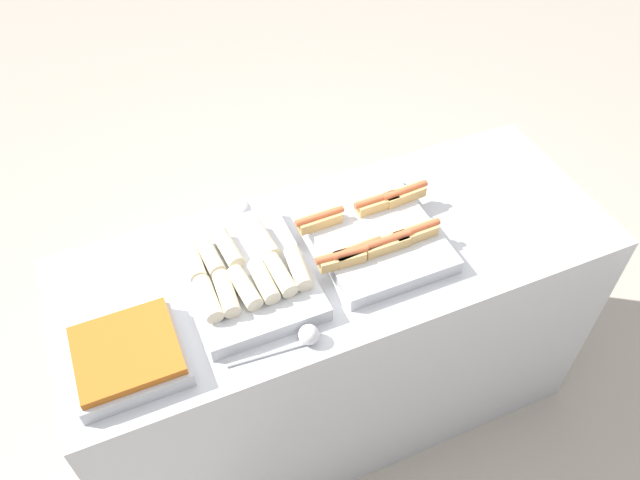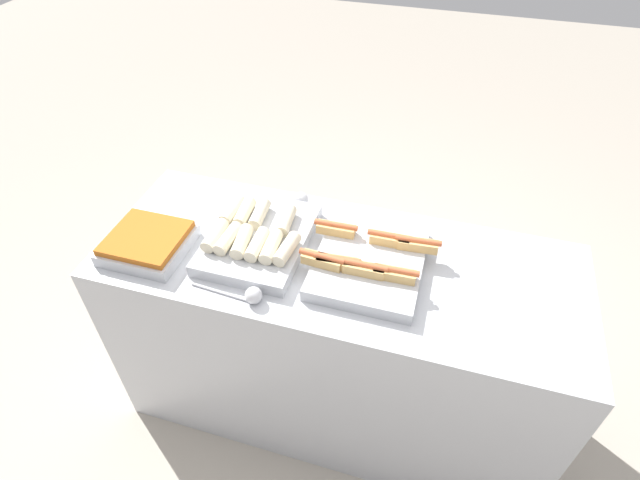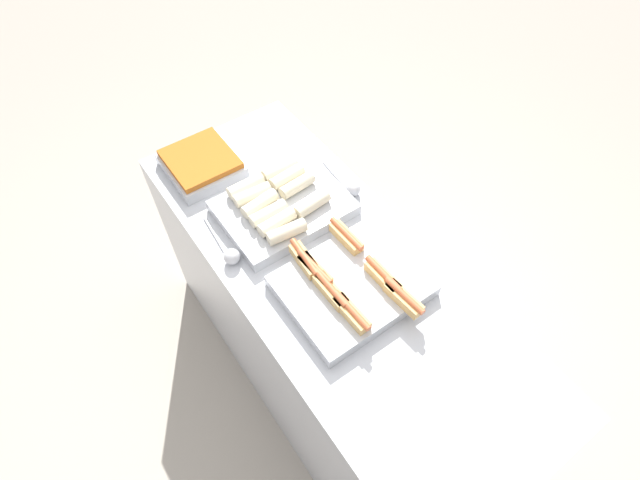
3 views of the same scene
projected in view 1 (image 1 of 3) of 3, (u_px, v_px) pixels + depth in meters
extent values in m
plane|color=#ADA393|center=(335.00, 400.00, 2.64)|extent=(12.00, 12.00, 0.00)
cube|color=#B7BABF|center=(337.00, 337.00, 2.29)|extent=(1.78, 0.68, 0.94)
cube|color=#B7BABF|center=(374.00, 235.00, 1.96)|extent=(0.37, 0.45, 0.05)
cube|color=tan|center=(386.00, 245.00, 1.88)|extent=(0.14, 0.05, 0.04)
cylinder|color=#CC6038|center=(387.00, 240.00, 1.86)|extent=(0.16, 0.02, 0.02)
cube|color=tan|center=(377.00, 204.00, 2.00)|extent=(0.14, 0.05, 0.04)
cylinder|color=#CC6038|center=(377.00, 199.00, 1.99)|extent=(0.16, 0.02, 0.02)
cube|color=tan|center=(319.00, 221.00, 1.95)|extent=(0.14, 0.05, 0.04)
cylinder|color=#CC6038|center=(319.00, 216.00, 1.93)|extent=(0.16, 0.03, 0.02)
cube|color=tan|center=(404.00, 195.00, 2.03)|extent=(0.14, 0.05, 0.04)
cylinder|color=#CC6038|center=(405.00, 190.00, 2.01)|extent=(0.16, 0.03, 0.02)
cube|color=tan|center=(342.00, 259.00, 1.84)|extent=(0.14, 0.05, 0.04)
cylinder|color=#CC6038|center=(342.00, 255.00, 1.82)|extent=(0.16, 0.03, 0.02)
cube|color=tan|center=(357.00, 253.00, 1.86)|extent=(0.14, 0.05, 0.04)
cylinder|color=#CC6038|center=(357.00, 248.00, 1.84)|extent=(0.16, 0.03, 0.02)
cube|color=tan|center=(415.00, 234.00, 1.91)|extent=(0.14, 0.05, 0.04)
cylinder|color=#CC6038|center=(416.00, 229.00, 1.89)|extent=(0.16, 0.03, 0.02)
cube|color=#B7BABF|center=(247.00, 276.00, 1.85)|extent=(0.35, 0.47, 0.05)
cylinder|color=beige|center=(210.00, 256.00, 1.84)|extent=(0.06, 0.15, 0.05)
cylinder|color=beige|center=(228.00, 248.00, 1.86)|extent=(0.06, 0.15, 0.05)
cylinder|color=beige|center=(193.00, 261.00, 1.82)|extent=(0.05, 0.14, 0.05)
cylinder|color=beige|center=(280.00, 275.00, 1.79)|extent=(0.06, 0.15, 0.05)
cylinder|color=beige|center=(244.00, 288.00, 1.76)|extent=(0.07, 0.15, 0.05)
cylinder|color=beige|center=(298.00, 268.00, 1.81)|extent=(0.06, 0.15, 0.05)
cylinder|color=beige|center=(263.00, 240.00, 1.88)|extent=(0.06, 0.15, 0.05)
cylinder|color=beige|center=(208.00, 299.00, 1.73)|extent=(0.05, 0.14, 0.05)
cylinder|color=beige|center=(264.00, 281.00, 1.77)|extent=(0.05, 0.14, 0.05)
cylinder|color=beige|center=(226.00, 293.00, 1.74)|extent=(0.06, 0.15, 0.05)
cube|color=#B7BABF|center=(129.00, 358.00, 1.66)|extent=(0.29, 0.27, 0.05)
cube|color=#B7601E|center=(126.00, 350.00, 1.63)|extent=(0.26, 0.25, 0.02)
cylinder|color=silver|center=(269.00, 354.00, 1.69)|extent=(0.23, 0.03, 0.01)
sphere|color=silver|center=(309.00, 335.00, 1.70)|extent=(0.06, 0.06, 0.06)
cylinder|color=silver|center=(212.00, 224.00, 2.03)|extent=(0.21, 0.03, 0.01)
sphere|color=silver|center=(242.00, 209.00, 2.04)|extent=(0.06, 0.06, 0.06)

